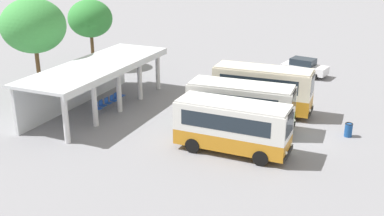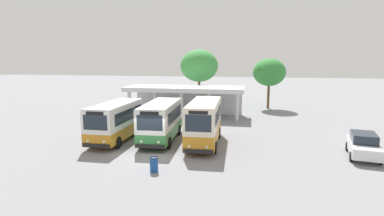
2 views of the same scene
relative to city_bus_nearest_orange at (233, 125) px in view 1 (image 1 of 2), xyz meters
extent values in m
plane|color=gray|center=(3.88, -3.11, -1.71)|extent=(180.00, 180.00, 0.00)
cylinder|color=black|center=(1.04, -2.04, -1.26)|extent=(0.23, 0.90, 0.90)
cylinder|color=black|center=(-1.08, -2.02, -1.26)|extent=(0.23, 0.90, 0.90)
cylinder|color=black|center=(1.08, 2.05, -1.26)|extent=(0.23, 0.90, 0.90)
cylinder|color=black|center=(-1.04, 2.07, -1.26)|extent=(0.23, 0.90, 0.90)
cube|color=orange|center=(0.00, 0.01, -0.86)|extent=(2.28, 6.62, 0.92)
cube|color=silver|center=(0.00, 0.01, 0.42)|extent=(2.28, 6.62, 1.65)
cube|color=silver|center=(0.00, 0.01, 1.31)|extent=(2.21, 6.43, 0.12)
cube|color=black|center=(-0.03, -3.32, -1.18)|extent=(2.11, 0.12, 0.28)
cube|color=#1E2833|center=(-0.03, -3.27, 0.47)|extent=(1.82, 0.07, 1.07)
cube|color=black|center=(-0.03, -3.27, 1.13)|extent=(1.33, 0.06, 0.24)
cube|color=#1E2833|center=(1.10, 0.10, 0.47)|extent=(0.09, 5.28, 0.91)
cube|color=#1E2833|center=(-1.10, 0.12, 0.47)|extent=(0.09, 5.28, 0.91)
sphere|color=#EAEACC|center=(0.58, -3.31, -0.87)|extent=(0.20, 0.20, 0.20)
sphere|color=#EAEACC|center=(-0.64, -3.30, -0.87)|extent=(0.20, 0.20, 0.20)
cylinder|color=black|center=(4.75, -1.38, -1.26)|extent=(0.27, 0.91, 0.90)
cylinder|color=black|center=(2.61, -1.49, -1.26)|extent=(0.27, 0.91, 0.90)
cylinder|color=black|center=(4.53, 2.84, -1.26)|extent=(0.27, 0.91, 0.90)
cylinder|color=black|center=(2.40, 2.73, -1.26)|extent=(0.27, 0.91, 0.90)
cube|color=#337F3D|center=(3.57, 0.67, -0.87)|extent=(2.58, 6.91, 0.92)
cube|color=silver|center=(3.57, 0.67, 0.44)|extent=(2.58, 6.91, 1.69)
cube|color=silver|center=(3.57, 0.67, 1.34)|extent=(2.50, 6.70, 0.12)
cube|color=black|center=(3.75, -2.75, -1.18)|extent=(2.13, 0.21, 0.28)
cube|color=#1E2833|center=(3.74, -2.71, 0.49)|extent=(1.84, 0.14, 1.10)
cube|color=black|center=(3.74, -2.71, 1.16)|extent=(1.34, 0.12, 0.24)
cube|color=#1E2833|center=(4.68, 0.83, 0.49)|extent=(0.32, 5.44, 0.93)
cube|color=#1E2833|center=(2.46, 0.72, 0.49)|extent=(0.32, 5.44, 0.93)
sphere|color=#EAEACC|center=(4.36, -2.71, -0.87)|extent=(0.20, 0.20, 0.20)
sphere|color=#EAEACC|center=(3.13, -2.78, -0.87)|extent=(0.20, 0.20, 0.20)
cylinder|color=black|center=(8.22, -1.92, -1.26)|extent=(0.25, 0.91, 0.90)
cylinder|color=black|center=(6.20, -1.98, -1.26)|extent=(0.25, 0.91, 0.90)
cylinder|color=black|center=(8.09, 2.37, -1.26)|extent=(0.25, 0.91, 0.90)
cylinder|color=black|center=(6.07, 2.31, -1.26)|extent=(0.25, 0.91, 0.90)
cube|color=orange|center=(7.14, 0.19, -0.77)|extent=(2.34, 6.99, 1.10)
cube|color=beige|center=(7.14, 0.19, 0.66)|extent=(2.34, 6.99, 1.76)
cube|color=beige|center=(7.14, 0.19, 1.60)|extent=(2.27, 6.78, 0.12)
cube|color=black|center=(7.25, -3.30, -1.18)|extent=(2.02, 0.16, 0.28)
cube|color=#1E2833|center=(7.25, -3.25, 0.71)|extent=(1.74, 0.11, 1.15)
cube|color=black|center=(7.25, -3.25, 1.42)|extent=(1.27, 0.09, 0.24)
cube|color=#1E2833|center=(8.19, 0.33, 0.71)|extent=(0.22, 5.54, 0.97)
cube|color=#1E2833|center=(6.09, 0.26, 0.71)|extent=(0.22, 5.54, 0.97)
sphere|color=#EAEACC|center=(7.84, -3.27, -0.87)|extent=(0.20, 0.20, 0.20)
sphere|color=#EAEACC|center=(6.67, -3.31, -0.87)|extent=(0.20, 0.20, 0.20)
cylinder|color=black|center=(18.73, -2.23, -1.39)|extent=(0.30, 0.66, 0.64)
cylinder|color=black|center=(17.10, -1.93, -1.39)|extent=(0.30, 0.66, 0.64)
cylinder|color=black|center=(19.20, 0.24, -1.39)|extent=(0.30, 0.66, 0.64)
cylinder|color=black|center=(17.56, 0.54, -1.39)|extent=(0.30, 0.66, 0.64)
cube|color=silver|center=(18.15, -0.84, -1.04)|extent=(2.48, 4.31, 0.70)
cube|color=#1E2833|center=(18.19, -0.65, -0.39)|extent=(1.86, 2.35, 0.60)
cylinder|color=silver|center=(-2.80, 9.71, -0.11)|extent=(0.36, 0.36, 3.20)
cylinder|color=silver|center=(0.22, 9.71, -0.11)|extent=(0.36, 0.36, 3.20)
cylinder|color=silver|center=(3.25, 9.71, -0.11)|extent=(0.36, 0.36, 3.20)
cylinder|color=silver|center=(6.27, 9.71, -0.11)|extent=(0.36, 0.36, 3.20)
cylinder|color=silver|center=(9.29, 9.71, -0.11)|extent=(0.36, 0.36, 3.20)
cube|color=silver|center=(3.25, 13.34, -0.11)|extent=(12.88, 0.20, 3.20)
cube|color=silver|center=(3.25, 11.42, 1.59)|extent=(13.38, 4.53, 0.20)
cube|color=silver|center=(3.25, 9.21, 1.35)|extent=(13.38, 0.10, 0.28)
cylinder|color=slate|center=(2.29, 10.58, -1.49)|extent=(0.03, 0.03, 0.44)
cylinder|color=slate|center=(1.94, 10.58, -1.49)|extent=(0.03, 0.03, 0.44)
cylinder|color=slate|center=(2.29, 10.93, -1.49)|extent=(0.03, 0.03, 0.44)
cylinder|color=slate|center=(1.94, 10.93, -1.49)|extent=(0.03, 0.03, 0.44)
cube|color=#1E4CB2|center=(2.11, 10.76, -1.25)|extent=(0.44, 0.44, 0.04)
cube|color=#1E4CB2|center=(2.11, 10.96, -1.05)|extent=(0.44, 0.04, 0.40)
cylinder|color=slate|center=(2.92, 10.63, -1.49)|extent=(0.03, 0.03, 0.44)
cylinder|color=slate|center=(2.57, 10.63, -1.49)|extent=(0.03, 0.03, 0.44)
cylinder|color=slate|center=(2.92, 10.98, -1.49)|extent=(0.03, 0.03, 0.44)
cylinder|color=slate|center=(2.57, 10.98, -1.49)|extent=(0.03, 0.03, 0.44)
cube|color=#1E4CB2|center=(2.75, 10.81, -1.25)|extent=(0.44, 0.44, 0.04)
cube|color=#1E4CB2|center=(2.75, 11.01, -1.05)|extent=(0.44, 0.04, 0.40)
cylinder|color=slate|center=(3.56, 10.57, -1.49)|extent=(0.03, 0.03, 0.44)
cylinder|color=slate|center=(3.21, 10.57, -1.49)|extent=(0.03, 0.03, 0.44)
cylinder|color=slate|center=(3.56, 10.92, -1.49)|extent=(0.03, 0.03, 0.44)
cylinder|color=slate|center=(3.21, 10.92, -1.49)|extent=(0.03, 0.03, 0.44)
cube|color=#1E4CB2|center=(3.38, 10.75, -1.25)|extent=(0.44, 0.44, 0.04)
cube|color=#1E4CB2|center=(3.38, 10.95, -1.05)|extent=(0.44, 0.04, 0.40)
cylinder|color=slate|center=(4.19, 10.52, -1.49)|extent=(0.03, 0.03, 0.44)
cylinder|color=slate|center=(3.84, 10.52, -1.49)|extent=(0.03, 0.03, 0.44)
cylinder|color=slate|center=(4.19, 10.87, -1.49)|extent=(0.03, 0.03, 0.44)
cylinder|color=slate|center=(3.84, 10.87, -1.49)|extent=(0.03, 0.03, 0.44)
cube|color=#1E4CB2|center=(4.02, 10.70, -1.25)|extent=(0.44, 0.44, 0.04)
cube|color=#1E4CB2|center=(4.02, 10.90, -1.05)|extent=(0.44, 0.04, 0.40)
cylinder|color=slate|center=(4.83, 10.58, -1.49)|extent=(0.03, 0.03, 0.44)
cylinder|color=slate|center=(4.48, 10.58, -1.49)|extent=(0.03, 0.03, 0.44)
cylinder|color=slate|center=(4.83, 10.93, -1.49)|extent=(0.03, 0.03, 0.44)
cylinder|color=slate|center=(4.48, 10.93, -1.49)|extent=(0.03, 0.03, 0.44)
cube|color=#1E4CB2|center=(4.65, 10.75, -1.25)|extent=(0.44, 0.44, 0.04)
cube|color=#1E4CB2|center=(4.65, 10.95, -1.05)|extent=(0.44, 0.04, 0.40)
cylinder|color=slate|center=(5.47, 10.61, -1.49)|extent=(0.03, 0.03, 0.44)
cylinder|color=slate|center=(5.11, 10.61, -1.49)|extent=(0.03, 0.03, 0.44)
cylinder|color=slate|center=(5.47, 10.97, -1.49)|extent=(0.03, 0.03, 0.44)
cylinder|color=slate|center=(5.11, 10.97, -1.49)|extent=(0.03, 0.03, 0.44)
cube|color=#1E4CB2|center=(5.29, 10.79, -1.25)|extent=(0.44, 0.44, 0.04)
cube|color=#1E4CB2|center=(5.29, 10.99, -1.05)|extent=(0.44, 0.04, 0.40)
cylinder|color=brown|center=(3.91, 17.51, 0.18)|extent=(0.32, 0.32, 3.77)
ellipsoid|color=green|center=(3.91, 17.51, 3.92)|extent=(4.94, 4.94, 4.20)
cylinder|color=brown|center=(12.99, 18.78, -0.10)|extent=(0.32, 0.32, 3.21)
ellipsoid|color=#338438|center=(12.99, 18.78, 3.08)|extent=(4.20, 4.20, 3.57)
cylinder|color=#19478C|center=(5.09, -6.04, -1.28)|extent=(0.48, 0.48, 0.85)
torus|color=black|center=(5.09, -6.04, -0.84)|extent=(0.49, 0.49, 0.06)
camera|label=1|loc=(-23.58, -7.69, 9.98)|focal=43.12mm
camera|label=2|loc=(10.45, -22.49, 4.92)|focal=28.57mm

